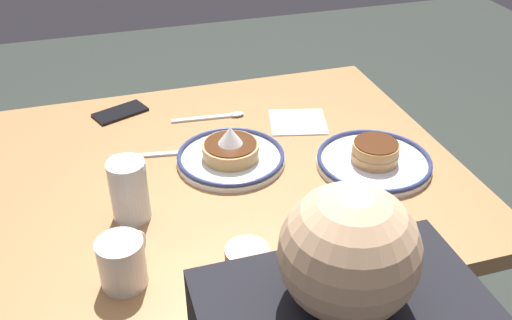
# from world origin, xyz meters

# --- Properties ---
(dining_table) EXTENTS (1.12, 0.92, 0.73)m
(dining_table) POSITION_xyz_m (0.00, 0.00, 0.61)
(dining_table) COLOR #A27143
(dining_table) RESTS_ON ground_plane
(plate_near_main) EXTENTS (0.26, 0.26, 0.10)m
(plate_near_main) POSITION_xyz_m (-0.02, -0.02, 0.75)
(plate_near_main) COLOR white
(plate_near_main) RESTS_ON dining_table
(plate_center_pancakes) EXTENTS (0.28, 0.28, 0.06)m
(plate_center_pancakes) POSITION_xyz_m (-0.35, 0.10, 0.74)
(plate_center_pancakes) COLOR white
(plate_center_pancakes) RESTS_ON dining_table
(coffee_mug) EXTENTS (0.10, 0.11, 0.10)m
(coffee_mug) POSITION_xyz_m (0.26, 0.31, 0.78)
(coffee_mug) COLOR white
(coffee_mug) RESTS_ON dining_table
(drinking_glass) EXTENTS (0.08, 0.08, 0.14)m
(drinking_glass) POSITION_xyz_m (0.23, 0.13, 0.79)
(drinking_glass) COLOR silver
(drinking_glass) RESTS_ON dining_table
(cell_phone) EXTENTS (0.16, 0.12, 0.01)m
(cell_phone) POSITION_xyz_m (0.21, -0.35, 0.73)
(cell_phone) COLOR black
(cell_phone) RESTS_ON dining_table
(paper_napkin) EXTENTS (0.18, 0.17, 0.00)m
(paper_napkin) POSITION_xyz_m (-0.25, -0.16, 0.73)
(paper_napkin) COLOR white
(paper_napkin) RESTS_ON dining_table
(fork_near) EXTENTS (0.18, 0.04, 0.01)m
(fork_near) POSITION_xyz_m (0.17, -0.10, 0.73)
(fork_near) COLOR silver
(fork_near) RESTS_ON dining_table
(tea_spoon) EXTENTS (0.20, 0.04, 0.01)m
(tea_spoon) POSITION_xyz_m (-0.05, -0.25, 0.73)
(tea_spoon) COLOR silver
(tea_spoon) RESTS_ON dining_table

